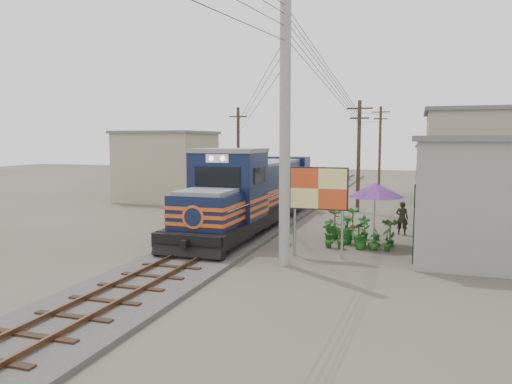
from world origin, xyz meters
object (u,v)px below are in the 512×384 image
(billboard, at_px, (319,191))
(market_umbrella, at_px, (375,190))
(vendor, at_px, (402,218))
(locomotive, at_px, (254,194))

(billboard, bearing_deg, market_umbrella, 56.44)
(billboard, height_order, vendor, billboard)
(locomotive, distance_m, billboard, 7.22)
(vendor, bearing_deg, locomotive, 6.01)
(market_umbrella, relative_size, vendor, 1.90)
(billboard, relative_size, market_umbrella, 1.15)
(billboard, relative_size, vendor, 2.18)
(billboard, distance_m, market_umbrella, 3.47)
(market_umbrella, bearing_deg, vendor, 69.83)
(locomotive, height_order, billboard, locomotive)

